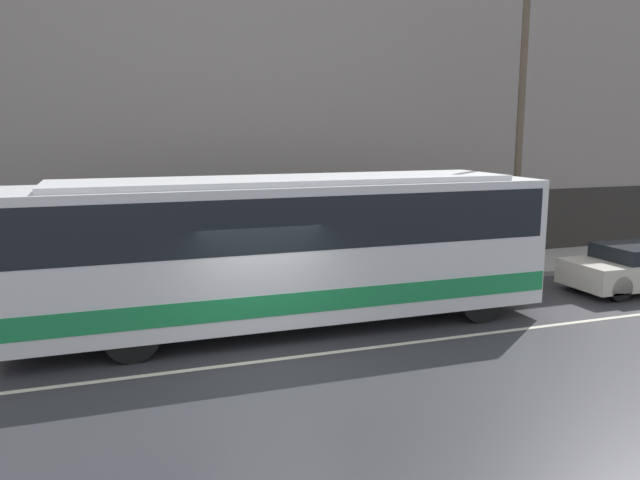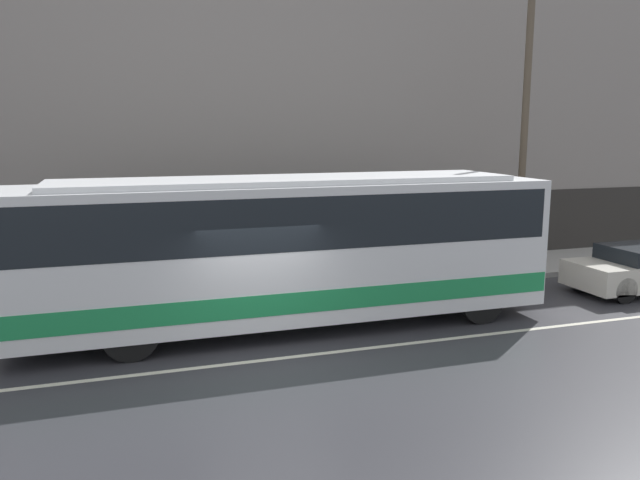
% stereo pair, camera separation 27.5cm
% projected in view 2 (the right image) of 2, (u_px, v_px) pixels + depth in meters
% --- Properties ---
extents(ground_plane, '(60.00, 60.00, 0.00)m').
position_uv_depth(ground_plane, '(269.00, 360.00, 12.06)').
color(ground_plane, '#333338').
extents(sidewalk, '(60.00, 3.02, 0.15)m').
position_uv_depth(sidewalk, '(222.00, 288.00, 17.20)').
color(sidewalk, '#A09E99').
rests_on(sidewalk, ground_plane).
extents(building_facade, '(60.00, 0.35, 9.25)m').
position_uv_depth(building_facade, '(209.00, 127.00, 17.98)').
color(building_facade, gray).
rests_on(building_facade, ground_plane).
extents(lane_stripe, '(54.00, 0.14, 0.01)m').
position_uv_depth(lane_stripe, '(269.00, 360.00, 12.06)').
color(lane_stripe, beige).
rests_on(lane_stripe, ground_plane).
extents(transit_bus, '(11.73, 2.55, 3.37)m').
position_uv_depth(transit_bus, '(289.00, 244.00, 13.79)').
color(transit_bus, white).
rests_on(transit_bus, ground_plane).
extents(utility_pole_near, '(0.21, 0.21, 8.27)m').
position_uv_depth(utility_pole_near, '(524.00, 133.00, 18.35)').
color(utility_pole_near, brown).
rests_on(utility_pole_near, sidewalk).
extents(pedestrian_waiting, '(0.36, 0.36, 1.76)m').
position_uv_depth(pedestrian_waiting, '(315.00, 257.00, 16.91)').
color(pedestrian_waiting, '#1E5933').
rests_on(pedestrian_waiting, sidewalk).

